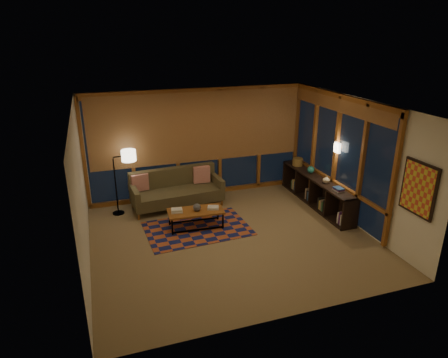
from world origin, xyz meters
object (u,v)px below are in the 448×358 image
object	(u,v)px
floor_lamp	(116,183)
bookshelf	(316,191)
sofa	(177,190)
coffee_table	(196,219)

from	to	relation	value
floor_lamp	bookshelf	bearing A→B (deg)	-17.13
bookshelf	sofa	bearing A→B (deg)	163.44
sofa	bookshelf	bearing A→B (deg)	-21.20
coffee_table	floor_lamp	world-z (taller)	floor_lamp
sofa	coffee_table	distance (m)	1.21
sofa	floor_lamp	xyz separation A→B (m)	(-1.38, 0.05, 0.31)
floor_lamp	coffee_table	bearing A→B (deg)	-43.64
coffee_table	floor_lamp	size ratio (longest dim) A/B	0.79
sofa	coffee_table	bearing A→B (deg)	-87.69
sofa	floor_lamp	distance (m)	1.42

